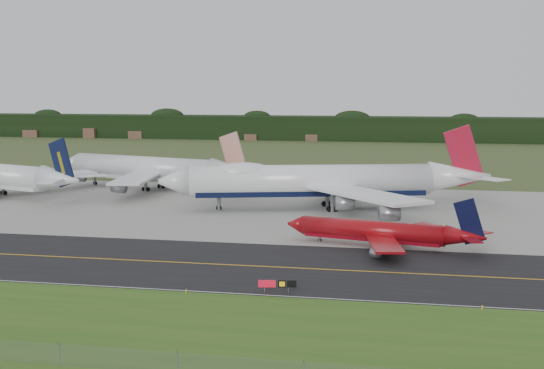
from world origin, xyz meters
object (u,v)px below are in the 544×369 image
(jet_ba_747, at_px, (323,181))
(taxiway_sign, at_px, (277,284))
(jet_star_tail, at_px, (153,169))
(jet_red_737, at_px, (383,232))

(jet_ba_747, bearing_deg, taxiway_sign, -87.29)
(jet_star_tail, xyz_separation_m, taxiway_sign, (51.53, -92.79, -4.19))
(jet_ba_747, xyz_separation_m, taxiway_sign, (3.28, -69.48, -5.18))
(jet_red_737, bearing_deg, jet_ba_747, 111.93)
(jet_ba_747, relative_size, taxiway_sign, 14.65)
(jet_ba_747, distance_m, jet_star_tail, 53.60)
(jet_ba_747, relative_size, jet_star_tail, 1.22)
(jet_red_737, height_order, taxiway_sign, jet_red_737)
(jet_red_737, bearing_deg, taxiway_sign, -110.98)
(jet_star_tail, relative_size, taxiway_sign, 12.03)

